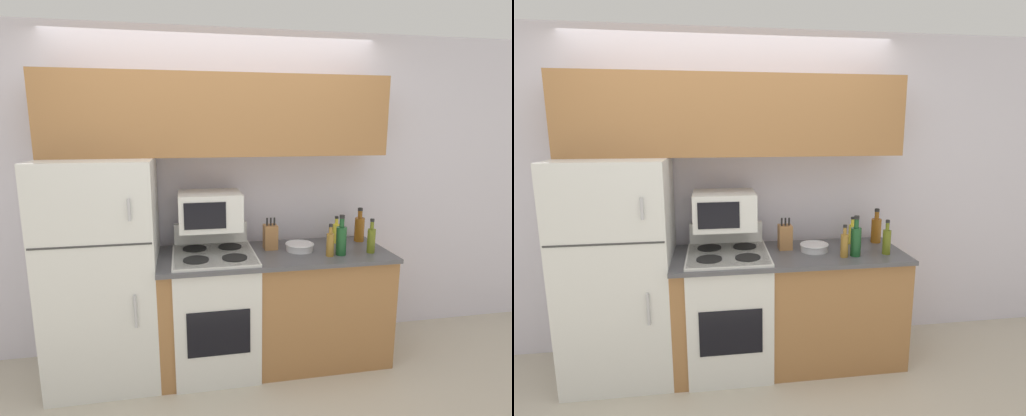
% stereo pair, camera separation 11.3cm
% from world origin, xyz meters
% --- Properties ---
extents(ground_plane, '(12.00, 12.00, 0.00)m').
position_xyz_m(ground_plane, '(0.00, 0.00, 0.00)').
color(ground_plane, beige).
extents(wall_back, '(8.00, 0.05, 2.55)m').
position_xyz_m(wall_back, '(0.00, 0.69, 1.27)').
color(wall_back, silver).
rests_on(wall_back, ground_plane).
extents(lower_cabinets, '(1.72, 0.65, 0.89)m').
position_xyz_m(lower_cabinets, '(0.38, 0.31, 0.44)').
color(lower_cabinets, '#9E6B3D').
rests_on(lower_cabinets, ground_plane).
extents(refrigerator, '(0.75, 0.68, 1.60)m').
position_xyz_m(refrigerator, '(-0.86, 0.33, 0.80)').
color(refrigerator, silver).
rests_on(refrigerator, ground_plane).
extents(upper_cabinets, '(2.48, 0.36, 0.58)m').
position_xyz_m(upper_cabinets, '(0.00, 0.49, 1.89)').
color(upper_cabinets, '#9E6B3D').
rests_on(upper_cabinets, refrigerator).
extents(stove, '(0.60, 0.64, 1.07)m').
position_xyz_m(stove, '(-0.08, 0.30, 0.47)').
color(stove, silver).
rests_on(stove, ground_plane).
extents(microwave, '(0.46, 0.38, 0.27)m').
position_xyz_m(microwave, '(-0.10, 0.41, 1.21)').
color(microwave, silver).
rests_on(microwave, stove).
extents(knife_block, '(0.10, 0.11, 0.25)m').
position_xyz_m(knife_block, '(0.36, 0.39, 0.98)').
color(knife_block, '#9E6B3D').
rests_on(knife_block, lower_cabinets).
extents(bowl, '(0.22, 0.22, 0.06)m').
position_xyz_m(bowl, '(0.57, 0.30, 0.92)').
color(bowl, silver).
rests_on(bowl, lower_cabinets).
extents(bottle_cooking_spray, '(0.06, 0.06, 0.22)m').
position_xyz_m(bottle_cooking_spray, '(0.92, 0.46, 0.97)').
color(bottle_cooking_spray, gold).
rests_on(bottle_cooking_spray, lower_cabinets).
extents(bottle_vinegar, '(0.06, 0.06, 0.24)m').
position_xyz_m(bottle_vinegar, '(0.75, 0.13, 0.98)').
color(bottle_vinegar, olive).
rests_on(bottle_vinegar, lower_cabinets).
extents(bottle_wine_green, '(0.08, 0.08, 0.30)m').
position_xyz_m(bottle_wine_green, '(0.84, 0.15, 1.00)').
color(bottle_wine_green, '#194C23').
rests_on(bottle_wine_green, lower_cabinets).
extents(bottle_whiskey, '(0.08, 0.08, 0.28)m').
position_xyz_m(bottle_whiskey, '(1.13, 0.46, 1.00)').
color(bottle_whiskey, brown).
rests_on(bottle_whiskey, lower_cabinets).
extents(bottle_olive_oil, '(0.06, 0.06, 0.26)m').
position_xyz_m(bottle_olive_oil, '(1.08, 0.16, 0.99)').
color(bottle_olive_oil, '#5B6619').
rests_on(bottle_olive_oil, lower_cabinets).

